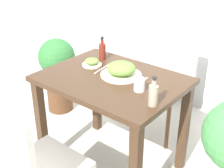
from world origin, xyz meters
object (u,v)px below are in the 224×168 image
object	(u,v)px
chair_far	(167,76)
sauce_bottle	(102,51)
condiment_bottle	(153,94)
potted_plant_left	(58,69)
side_plate	(92,62)
food_plate	(121,70)
drink_cup	(139,85)
chair_near	(31,167)

from	to	relation	value
chair_far	sauce_bottle	size ratio (longest dim) A/B	4.93
condiment_bottle	potted_plant_left	xyz separation A→B (m)	(-1.37, 0.48, -0.39)
chair_far	side_plate	xyz separation A→B (m)	(-0.29, -0.64, 0.26)
food_plate	drink_cup	bearing A→B (deg)	-25.16
chair_far	side_plate	size ratio (longest dim) A/B	6.28
chair_far	condiment_bottle	xyz separation A→B (m)	(0.37, -0.86, 0.31)
drink_cup	sauce_bottle	bearing A→B (deg)	154.13
food_plate	side_plate	xyz separation A→B (m)	(-0.28, 0.01, -0.02)
side_plate	sauce_bottle	world-z (taller)	sauce_bottle
condiment_bottle	drink_cup	bearing A→B (deg)	147.83
food_plate	drink_cup	xyz separation A→B (m)	(0.22, -0.11, -0.00)
chair_far	chair_near	bearing A→B (deg)	-89.63
chair_near	drink_cup	xyz separation A→B (m)	(0.20, 0.72, 0.28)
chair_near	side_plate	distance (m)	0.92
drink_cup	potted_plant_left	distance (m)	1.31
chair_far	sauce_bottle	xyz separation A→B (m)	(-0.31, -0.50, 0.31)
sauce_bottle	condiment_bottle	xyz separation A→B (m)	(0.68, -0.35, 0.00)
side_plate	potted_plant_left	bearing A→B (deg)	159.15
side_plate	drink_cup	distance (m)	0.51
chair_near	potted_plant_left	size ratio (longest dim) A/B	1.23
food_plate	chair_far	bearing A→B (deg)	88.80
drink_cup	sauce_bottle	world-z (taller)	sauce_bottle
chair_near	chair_far	xyz separation A→B (m)	(-0.01, 1.47, 0.00)
condiment_bottle	side_plate	bearing A→B (deg)	162.12
chair_far	condiment_bottle	bearing A→B (deg)	-66.47
chair_near	sauce_bottle	distance (m)	1.06
chair_far	potted_plant_left	bearing A→B (deg)	-159.35
drink_cup	potted_plant_left	xyz separation A→B (m)	(-1.20, 0.38, -0.36)
drink_cup	condiment_bottle	size ratio (longest dim) A/B	0.45
chair_far	drink_cup	bearing A→B (deg)	-74.43
chair_near	sauce_bottle	xyz separation A→B (m)	(-0.32, 0.97, 0.31)
food_plate	condiment_bottle	size ratio (longest dim) A/B	1.52
potted_plant_left	side_plate	bearing A→B (deg)	-20.85
chair_far	food_plate	distance (m)	0.71
food_plate	potted_plant_left	distance (m)	1.08
chair_near	drink_cup	bearing A→B (deg)	-105.65
sauce_bottle	potted_plant_left	bearing A→B (deg)	169.35
food_plate	drink_cup	world-z (taller)	food_plate
chair_near	sauce_bottle	size ratio (longest dim) A/B	4.93
potted_plant_left	condiment_bottle	bearing A→B (deg)	-19.43
drink_cup	sauce_bottle	size ratio (longest dim) A/B	0.45
chair_far	drink_cup	world-z (taller)	chair_far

